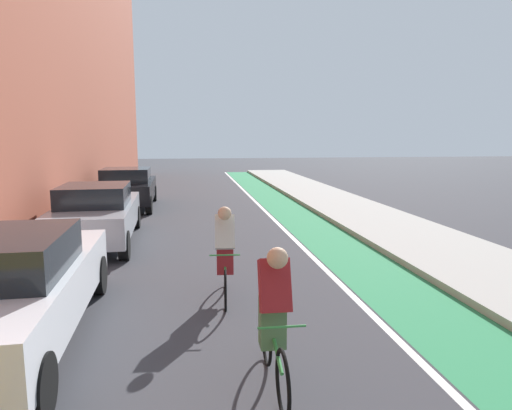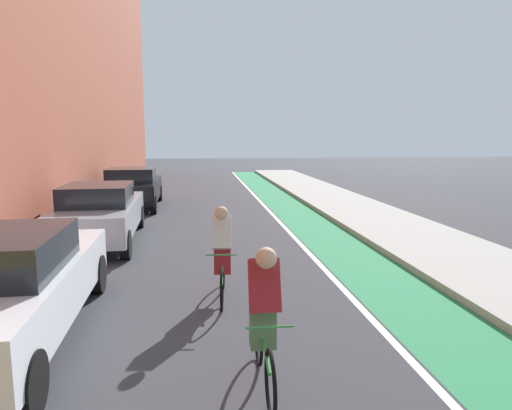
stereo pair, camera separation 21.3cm
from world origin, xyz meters
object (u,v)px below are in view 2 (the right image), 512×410
object	(u,v)px
parked_sedan_black	(133,187)
cyclist_trailing	(222,252)
parked_sedan_white	(6,286)
parked_sedan_silver	(100,213)
cyclist_mid	(264,313)

from	to	relation	value
parked_sedan_black	cyclist_trailing	bearing A→B (deg)	-74.38
parked_sedan_white	parked_sedan_silver	bearing A→B (deg)	90.00
parked_sedan_silver	cyclist_trailing	distance (m)	5.34
parked_sedan_white	cyclist_mid	xyz separation A→B (m)	(3.21, -1.49, 0.06)
parked_sedan_silver	cyclist_trailing	world-z (taller)	cyclist_trailing
parked_sedan_white	parked_sedan_black	world-z (taller)	same
parked_sedan_white	parked_sedan_silver	world-z (taller)	same
parked_sedan_white	parked_sedan_silver	distance (m)	5.79
cyclist_mid	parked_sedan_silver	bearing A→B (deg)	113.80
parked_sedan_black	cyclist_trailing	world-z (taller)	cyclist_trailing
parked_sedan_silver	parked_sedan_white	bearing A→B (deg)	-90.00
parked_sedan_black	parked_sedan_white	bearing A→B (deg)	-90.00
parked_sedan_black	cyclist_mid	distance (m)	13.58
cyclist_mid	cyclist_trailing	world-z (taller)	cyclist_mid
parked_sedan_silver	cyclist_mid	world-z (taller)	cyclist_mid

